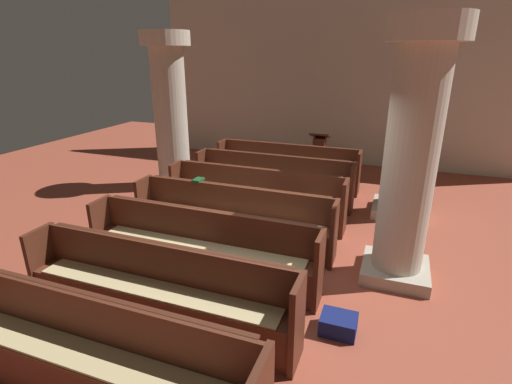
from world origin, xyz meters
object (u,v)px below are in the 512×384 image
pew_row_1 (273,178)px  kneeler_box_navy (338,324)px  pew_row_0 (287,165)px  pew_row_5 (156,287)px  pillar_far_side (170,110)px  pew_row_2 (255,194)px  pew_row_6 (87,352)px  hymn_book (198,180)px  pillar_aisle_side (410,123)px  pew_row_3 (232,216)px  pew_row_4 (201,245)px  pillar_aisle_rear (411,154)px  lectern (319,158)px

pew_row_1 → kneeler_box_navy: pew_row_1 is taller
pew_row_0 → pew_row_5: same height
pillar_far_side → pew_row_2: bearing=-26.8°
pew_row_6 → pew_row_2: bearing=90.0°
hymn_book → pillar_far_side: bearing=130.3°
pew_row_1 → pew_row_6: same height
pew_row_5 → pillar_aisle_side: bearing=60.5°
pew_row_1 → pew_row_3: bearing=-90.0°
pew_row_1 → pew_row_4: bearing=-90.0°
pew_row_1 → pew_row_6: (0.00, -5.18, 0.00)m
pew_row_1 → hymn_book: (-0.67, -1.88, 0.46)m
pew_row_4 → pillar_far_side: size_ratio=0.97×
pew_row_0 → pew_row_1: 1.04m
pew_row_0 → pillar_aisle_rear: 4.20m
pew_row_3 → pillar_aisle_side: 3.59m
pew_row_5 → kneeler_box_navy: pew_row_5 is taller
pew_row_6 → pillar_aisle_rear: (2.48, 3.06, 1.23)m
pew_row_5 → pillar_far_side: pillar_far_side is taller
pew_row_1 → pillar_aisle_side: (2.48, 0.22, 1.23)m
pew_row_2 → lectern: (0.51, 3.17, -0.06)m
pew_row_1 → lectern: size_ratio=3.01×
pew_row_2 → pillar_aisle_side: bearing=26.9°
pew_row_1 → pew_row_2: (0.00, -1.04, 0.00)m
pew_row_4 → pew_row_2: bearing=90.0°
pillar_aisle_side → hymn_book: (-3.15, -2.10, -0.77)m
pew_row_4 → pew_row_6: same height
pew_row_2 → pillar_aisle_rear: bearing=-23.6°
pillar_aisle_side → kneeler_box_navy: bearing=-98.3°
pew_row_0 → pew_row_2: 2.07m
pew_row_0 → pew_row_6: size_ratio=1.00×
pillar_far_side → hymn_book: 2.82m
pillar_far_side → hymn_book: pillar_far_side is taller
pillar_aisle_rear → hymn_book: pillar_aisle_rear is taller
pew_row_0 → pillar_far_side: (-2.43, -0.85, 1.23)m
pew_row_6 → pew_row_5: bearing=90.0°
lectern → pew_row_4: bearing=-95.6°
pillar_aisle_side → pillar_far_side: same height
pew_row_2 → pillar_aisle_rear: 2.97m
pillar_far_side → pew_row_6: bearing=-65.7°
pew_row_1 → lectern: lectern is taller
pew_row_0 → pew_row_4: 4.15m
pew_row_2 → pew_row_5: same height
pew_row_2 → lectern: lectern is taller
pew_row_4 → pillar_aisle_side: pillar_aisle_side is taller
pew_row_6 → lectern: bearing=86.0°
kneeler_box_navy → pew_row_1: bearing=118.5°
hymn_book → pew_row_4: bearing=-61.4°
pew_row_1 → pillar_far_side: bearing=175.6°
pew_row_1 → pew_row_4: (0.00, -3.11, 0.00)m
lectern → kneeler_box_navy: lectern is taller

